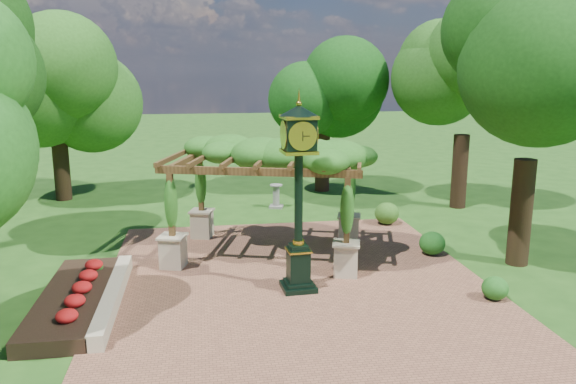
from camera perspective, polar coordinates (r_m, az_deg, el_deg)
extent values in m
plane|color=#1E4714|center=(14.07, 1.61, -10.98)|extent=(120.00, 120.00, 0.00)
cube|color=brown|center=(14.97, 0.90, -9.41)|extent=(10.00, 12.00, 0.04)
cube|color=#C6B793|center=(14.42, -17.35, -10.11)|extent=(0.35, 5.00, 0.40)
cube|color=red|center=(14.60, -20.89, -10.18)|extent=(1.50, 5.00, 0.36)
cube|color=black|center=(14.64, 1.04, -9.59)|extent=(0.89, 0.89, 0.13)
cube|color=black|center=(14.43, 1.05, -7.50)|extent=(0.56, 0.56, 0.95)
cube|color=gold|center=(14.29, 1.06, -5.92)|extent=(0.63, 0.63, 0.04)
cylinder|color=black|center=(13.93, 1.08, -0.58)|extent=(0.22, 0.22, 2.42)
cube|color=black|center=(13.66, 1.11, 5.87)|extent=(0.78, 0.78, 0.74)
cylinder|color=beige|center=(13.29, 1.50, 5.69)|extent=(0.63, 0.07, 0.63)
cone|color=black|center=(13.61, 1.12, 8.29)|extent=(1.01, 1.01, 0.26)
sphere|color=gold|center=(13.59, 1.12, 8.95)|extent=(0.15, 0.15, 0.15)
cube|color=#C4B491|center=(16.39, -11.59, -5.99)|extent=(0.79, 0.79, 0.88)
cube|color=#533A1C|center=(16.01, -11.80, -1.24)|extent=(0.19, 0.19, 1.81)
cube|color=#C4B491|center=(15.54, 5.91, -6.83)|extent=(0.79, 0.79, 0.88)
cube|color=#533A1C|center=(15.13, 6.02, -1.83)|extent=(0.19, 0.19, 1.81)
cube|color=#C4B491|center=(19.07, -8.73, -3.26)|extent=(0.79, 0.79, 0.88)
cube|color=#533A1C|center=(18.75, -8.87, 0.86)|extent=(0.19, 0.19, 1.81)
cube|color=#C4B491|center=(18.34, 6.19, -3.82)|extent=(0.79, 0.79, 0.88)
cube|color=#533A1C|center=(18.00, 6.29, 0.46)|extent=(0.19, 0.19, 1.81)
cube|color=#533A1C|center=(15.18, -3.19, 2.07)|extent=(5.50, 1.74, 0.22)
cube|color=#533A1C|center=(18.04, -1.46, 3.74)|extent=(5.50, 1.74, 0.22)
ellipsoid|color=#265E1A|center=(16.56, -2.26, 3.88)|extent=(6.46, 5.00, 0.98)
cube|color=gray|center=(23.07, -1.21, -1.48)|extent=(0.66, 0.66, 0.10)
cylinder|color=gray|center=(22.97, -1.21, -0.42)|extent=(0.34, 0.34, 0.88)
cylinder|color=gray|center=(22.87, -1.22, 0.70)|extent=(0.62, 0.62, 0.05)
ellipsoid|color=#1D5719|center=(14.84, 20.29, -9.14)|extent=(0.66, 0.66, 0.58)
ellipsoid|color=#1B5517|center=(17.69, 14.44, -5.06)|extent=(1.01, 1.01, 0.71)
ellipsoid|color=#2D5C1A|center=(20.74, 10.02, -2.15)|extent=(1.05, 1.05, 0.80)
cylinder|color=black|center=(26.13, -22.01, 2.32)|extent=(0.67, 0.67, 2.84)
ellipsoid|color=#275B1A|center=(25.80, -22.68, 10.34)|extent=(4.52, 4.52, 4.48)
cylinder|color=#341F15|center=(26.09, 3.51, 3.42)|extent=(0.68, 0.68, 3.04)
ellipsoid|color=#113E0F|center=(25.77, 3.63, 12.07)|extent=(4.08, 4.08, 4.80)
cylinder|color=black|center=(23.89, 17.03, 2.02)|extent=(0.63, 0.63, 3.00)
ellipsoid|color=#235217|center=(23.54, 17.64, 11.33)|extent=(3.87, 3.87, 4.74)
cylinder|color=#322114|center=(17.45, 22.59, -1.93)|extent=(0.62, 0.62, 3.10)
ellipsoid|color=#143D0F|center=(16.98, 23.72, 11.26)|extent=(3.85, 3.85, 4.89)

